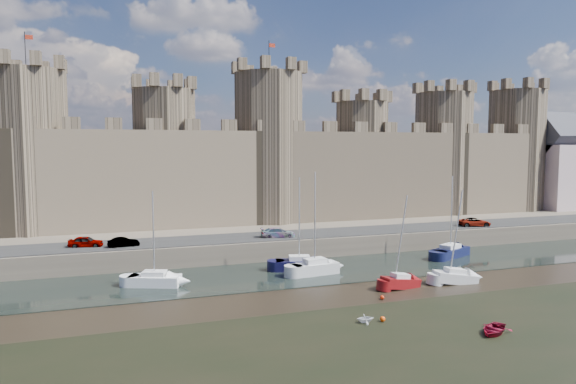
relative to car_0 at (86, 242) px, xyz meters
name	(u,v)px	position (x,y,z in m)	size (l,w,h in m)	color
ground	(437,351)	(24.51, -33.86, -3.16)	(160.00, 160.00, 0.00)	black
water_channel	(312,271)	(24.51, -9.86, -3.12)	(160.00, 12.00, 0.08)	black
quay	(240,219)	(24.51, 26.14, -1.91)	(160.00, 60.00, 2.50)	#4C443A
road	(285,235)	(24.51, 0.14, -0.61)	(160.00, 7.00, 0.10)	black
castle	(253,163)	(23.87, 14.14, 8.51)	(108.50, 11.00, 29.00)	#42382B
car_0	(86,242)	(0.00, 0.00, 0.00)	(1.56, 3.88, 1.32)	gray
car_1	(124,242)	(4.17, -1.34, -0.08)	(1.24, 3.56, 1.17)	gray
car_2	(278,233)	(23.15, -1.02, -0.02)	(1.80, 4.44, 1.29)	gray
car_3	(474,222)	(53.21, -1.52, -0.01)	(2.15, 4.67, 1.30)	gray
sailboat_0	(154,279)	(6.98, -10.58, -2.39)	(5.57, 3.78, 9.70)	white
sailboat_1	(299,264)	(23.21, -8.99, -2.33)	(5.69, 3.39, 10.69)	black
sailboat_2	(315,267)	(24.20, -11.31, -2.28)	(5.48, 2.67, 11.37)	beige
sailboat_3	(450,251)	(44.05, -8.48, -2.36)	(6.35, 4.51, 10.38)	black
sailboat_4	(400,281)	(30.46, -18.96, -2.46)	(4.21, 2.12, 9.40)	maroon
sailboat_5	(455,276)	(36.87, -19.14, -2.45)	(4.70, 2.22, 9.81)	silver
dinghy_3	(365,319)	(22.34, -27.14, -2.80)	(1.19, 0.73, 1.38)	silver
dinghy_4	(494,329)	(30.61, -32.31, -2.84)	(2.24, 0.65, 3.14)	maroon
buoy_1	(383,319)	(23.84, -27.30, -2.94)	(0.45, 0.45, 0.45)	#DE4309
buoy_3	(382,297)	(26.80, -21.86, -2.97)	(0.39, 0.39, 0.39)	red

